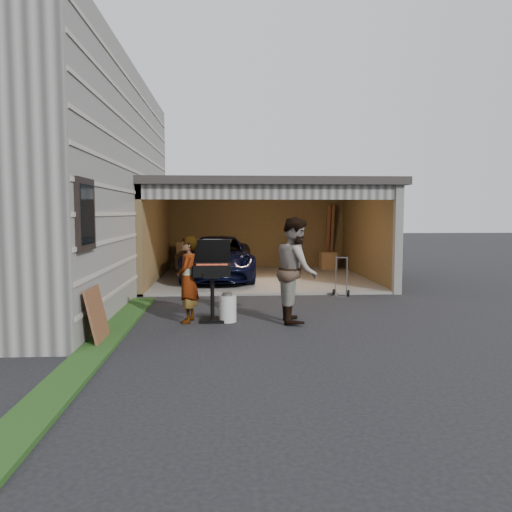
% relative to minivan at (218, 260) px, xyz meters
% --- Properties ---
extents(ground, '(80.00, 80.00, 0.00)m').
position_rel_minivan_xyz_m(ground, '(0.60, -6.28, -0.63)').
color(ground, black).
rests_on(ground, ground).
extents(groundcover_strip, '(0.50, 8.00, 0.06)m').
position_rel_minivan_xyz_m(groundcover_strip, '(-1.65, -7.28, -0.60)').
color(groundcover_strip, '#193814').
rests_on(groundcover_strip, ground).
extents(garage, '(6.80, 6.30, 2.90)m').
position_rel_minivan_xyz_m(garage, '(1.36, 0.51, 1.24)').
color(garage, '#605E59').
rests_on(garage, ground).
extents(minivan, '(2.10, 4.51, 1.25)m').
position_rel_minivan_xyz_m(minivan, '(0.00, 0.00, 0.00)').
color(minivan, black).
rests_on(minivan, ground).
extents(woman, '(0.45, 0.62, 1.60)m').
position_rel_minivan_xyz_m(woman, '(-0.45, -5.66, 0.17)').
color(woman, silver).
rests_on(woman, ground).
extents(man, '(0.75, 0.96, 1.95)m').
position_rel_minivan_xyz_m(man, '(1.55, -5.71, 0.35)').
color(man, '#3F1C18').
rests_on(man, ground).
extents(bbq_grill, '(0.68, 0.60, 1.52)m').
position_rel_minivan_xyz_m(bbq_grill, '(-0.00, -5.57, 0.27)').
color(bbq_grill, black).
rests_on(bbq_grill, ground).
extents(propane_tank, '(0.37, 0.37, 0.49)m').
position_rel_minivan_xyz_m(propane_tank, '(0.28, -5.65, -0.38)').
color(propane_tank, silver).
rests_on(propane_tank, ground).
extents(plywood_panel, '(0.22, 0.79, 0.87)m').
position_rel_minivan_xyz_m(plywood_panel, '(-1.74, -7.06, -0.19)').
color(plywood_panel, brown).
rests_on(plywood_panel, ground).
extents(hand_truck, '(0.44, 0.40, 0.96)m').
position_rel_minivan_xyz_m(hand_truck, '(3.02, -3.00, -0.44)').
color(hand_truck, gray).
rests_on(hand_truck, ground).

